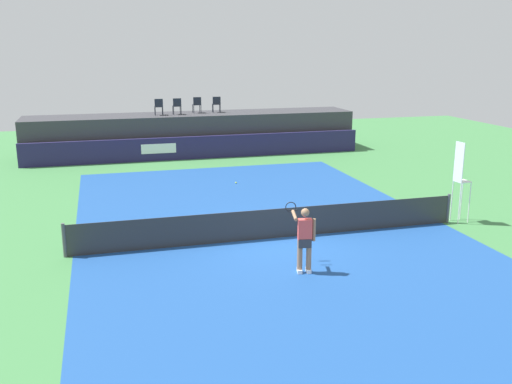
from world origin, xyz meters
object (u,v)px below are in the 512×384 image
spectator_chair_center (197,104)px  umpire_chair (460,177)px  net_post_near (64,240)px  tennis_player (304,238)px  tennis_ball (236,183)px  spectator_chair_left (177,105)px  net_post_far (448,208)px  spectator_chair_far_left (159,106)px  spectator_chair_right (216,104)px

spectator_chair_center → umpire_chair: size_ratio=0.32×
net_post_near → tennis_player: tennis_player is taller
umpire_chair → tennis_ball: 9.67m
spectator_chair_left → tennis_ball: 8.18m
tennis_player → tennis_ball: size_ratio=26.03×
spectator_chair_left → tennis_player: spectator_chair_left is taller
net_post_near → tennis_player: (6.17, -2.85, 0.46)m
spectator_chair_left → net_post_far: bearing=-64.8°
net_post_far → spectator_chair_left: bearing=115.2°
net_post_near → umpire_chair: bearing=-0.0°
spectator_chair_center → tennis_player: (-0.32, -18.35, -1.73)m
spectator_chair_left → spectator_chair_center: 1.26m
spectator_chair_left → tennis_ball: (1.46, -7.60, -2.66)m
spectator_chair_left → net_post_near: (-5.32, -15.04, -2.19)m
net_post_near → net_post_far: 12.40m
net_post_near → tennis_player: bearing=-24.8°
spectator_chair_far_left → net_post_far: (8.07, -14.98, -2.19)m
spectator_chair_far_left → net_post_near: size_ratio=0.89×
spectator_chair_far_left → spectator_chair_center: bearing=13.4°
spectator_chair_far_left → tennis_player: bearing=-84.1°
tennis_player → spectator_chair_far_left: bearing=95.9°
net_post_far → spectator_chair_center: bearing=110.9°
spectator_chair_left → net_post_near: bearing=-109.5°
spectator_chair_center → net_post_near: 16.95m
umpire_chair → net_post_far: (-0.35, 0.01, -1.09)m
spectator_chair_center → net_post_far: (5.90, -15.50, -2.19)m
net_post_near → tennis_ball: bearing=47.7°
tennis_player → net_post_near: bearing=155.2°
spectator_chair_center → spectator_chair_right: (1.10, -0.02, 0.00)m
net_post_near → net_post_far: size_ratio=1.00×
spectator_chair_center → tennis_ball: spectator_chair_center is taller
spectator_chair_left → tennis_ball: size_ratio=13.06×
spectator_chair_left → spectator_chair_center: same height
spectator_chair_center → tennis_player: size_ratio=0.50×
net_post_near → spectator_chair_far_left: bearing=73.9°
spectator_chair_far_left → spectator_chair_right: same height
spectator_chair_far_left → tennis_ball: (2.45, -7.55, -2.66)m
spectator_chair_far_left → spectator_chair_center: 2.22m
spectator_chair_far_left → net_post_near: bearing=-106.1°
spectator_chair_center → tennis_player: bearing=-91.0°
spectator_chair_left → umpire_chair: bearing=-63.7°
spectator_chair_center → tennis_ball: (0.28, -8.06, -2.66)m
spectator_chair_left → umpire_chair: 16.82m
umpire_chair → tennis_player: bearing=-156.6°
spectator_chair_far_left → net_post_far: 17.16m
spectator_chair_left → spectator_chair_right: size_ratio=1.00×
umpire_chair → tennis_ball: (-5.97, 7.45, -1.55)m
net_post_near → net_post_far: bearing=0.0°
spectator_chair_center → tennis_ball: bearing=-88.0°
spectator_chair_left → spectator_chair_center: bearing=21.6°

